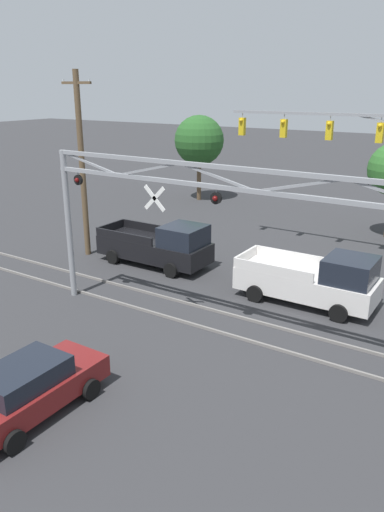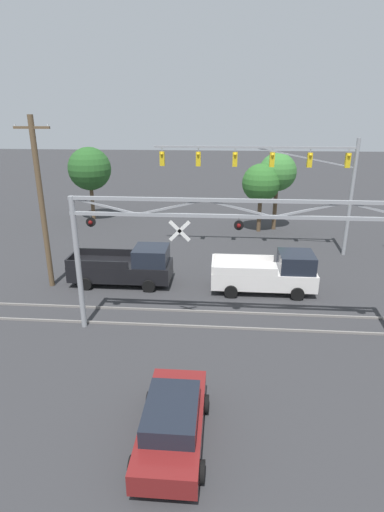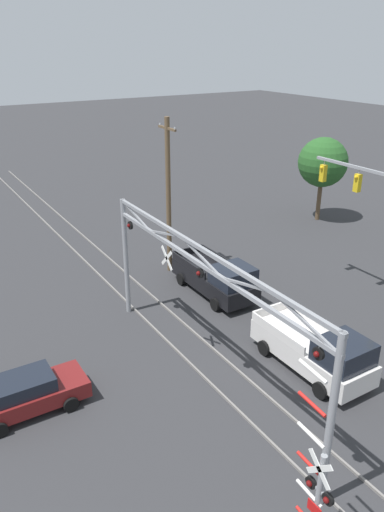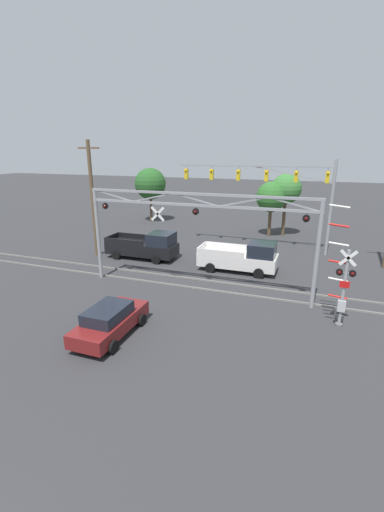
# 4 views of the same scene
# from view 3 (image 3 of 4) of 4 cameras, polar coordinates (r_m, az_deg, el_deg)

# --- Properties ---
(rail_track_near) EXTENTS (80.00, 0.08, 0.10)m
(rail_track_near) POSITION_cam_3_polar(r_m,az_deg,el_deg) (20.76, 1.52, -13.79)
(rail_track_near) COLOR gray
(rail_track_near) RESTS_ON ground_plane
(rail_track_far) EXTENTS (80.00, 0.08, 0.10)m
(rail_track_far) POSITION_cam_3_polar(r_m,az_deg,el_deg) (21.42, 4.82, -12.54)
(rail_track_far) COLOR gray
(rail_track_far) RESTS_ON ground_plane
(crossing_gantry) EXTENTS (13.60, 0.28, 5.89)m
(crossing_gantry) POSITION_cam_3_polar(r_m,az_deg,el_deg) (18.41, 0.89, -3.63)
(crossing_gantry) COLOR gray
(crossing_gantry) RESTS_ON ground_plane
(crossing_signal_mast) EXTENTS (1.51, 0.35, 5.86)m
(crossing_signal_mast) POSITION_cam_3_polar(r_m,az_deg,el_deg) (14.06, 13.78, -26.34)
(crossing_signal_mast) COLOR gray
(crossing_signal_mast) RESTS_ON ground_plane
(pickup_truck_lead) EXTENTS (5.41, 2.33, 2.15)m
(pickup_truck_lead) POSITION_cam_3_polar(r_m,az_deg,el_deg) (21.28, 14.09, -10.45)
(pickup_truck_lead) COLOR silver
(pickup_truck_lead) RESTS_ON ground_plane
(pickup_truck_following) EXTENTS (5.53, 2.33, 2.15)m
(pickup_truck_following) POSITION_cam_3_polar(r_m,az_deg,el_deg) (26.57, 2.94, -2.53)
(pickup_truck_following) COLOR black
(pickup_truck_following) RESTS_ON ground_plane
(sedan_waiting) EXTENTS (1.99, 4.24, 1.46)m
(sedan_waiting) POSITION_cam_3_polar(r_m,az_deg,el_deg) (19.85, -18.34, -14.66)
(sedan_waiting) COLOR maroon
(sedan_waiting) RESTS_ON ground_plane
(utility_pole_left) EXTENTS (1.80, 0.28, 8.91)m
(utility_pole_left) POSITION_cam_3_polar(r_m,az_deg,el_deg) (28.23, -2.71, 6.92)
(utility_pole_left) COLOR brown
(utility_pole_left) RESTS_ON ground_plane
(background_tree_far_left_verge) EXTENTS (3.62, 3.62, 6.22)m
(background_tree_far_left_verge) POSITION_cam_3_polar(r_m,az_deg,el_deg) (38.37, 14.73, 10.30)
(background_tree_far_left_verge) COLOR brown
(background_tree_far_left_verge) RESTS_ON ground_plane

